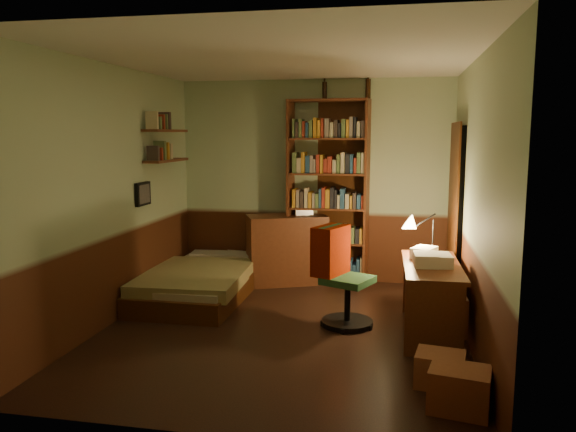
% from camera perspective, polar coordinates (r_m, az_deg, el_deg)
% --- Properties ---
extents(floor, '(3.50, 4.00, 0.02)m').
position_cam_1_polar(floor, '(5.64, -0.50, -11.60)').
color(floor, black).
rests_on(floor, ground).
extents(ceiling, '(3.50, 4.00, 0.02)m').
position_cam_1_polar(ceiling, '(5.35, -0.54, 15.83)').
color(ceiling, silver).
rests_on(ceiling, wall_back).
extents(wall_back, '(3.50, 0.02, 2.60)m').
position_cam_1_polar(wall_back, '(7.31, 2.67, 3.52)').
color(wall_back, '#A1B990').
rests_on(wall_back, ground).
extents(wall_left, '(0.02, 4.00, 2.60)m').
position_cam_1_polar(wall_left, '(5.94, -17.39, 2.04)').
color(wall_left, '#A1B990').
rests_on(wall_left, ground).
extents(wall_right, '(0.02, 4.00, 2.60)m').
position_cam_1_polar(wall_right, '(5.27, 18.57, 1.23)').
color(wall_right, '#A1B990').
rests_on(wall_right, ground).
extents(wall_front, '(3.50, 0.02, 2.60)m').
position_cam_1_polar(wall_front, '(3.41, -7.34, -2.10)').
color(wall_front, '#A1B990').
rests_on(wall_front, ground).
extents(doorway, '(0.06, 0.90, 2.00)m').
position_cam_1_polar(doorway, '(6.59, 16.67, 0.02)').
color(doorway, black).
rests_on(doorway, ground).
extents(door_trim, '(0.02, 0.98, 2.08)m').
position_cam_1_polar(door_trim, '(6.58, 16.37, 0.03)').
color(door_trim, '#3E1E0B').
rests_on(door_trim, ground).
extents(bed, '(1.08, 2.01, 0.59)m').
position_cam_1_polar(bed, '(6.76, -8.80, -5.59)').
color(bed, '#7B9251').
rests_on(bed, ground).
extents(dresser, '(1.10, 0.84, 0.88)m').
position_cam_1_polar(dresser, '(7.24, -0.13, -3.39)').
color(dresser, '#582B17').
rests_on(dresser, ground).
extents(mini_stereo, '(0.28, 0.25, 0.12)m').
position_cam_1_polar(mini_stereo, '(7.25, 1.52, 0.64)').
color(mini_stereo, '#B2B2B7').
rests_on(mini_stereo, dresser).
extents(bookshelf, '(1.03, 0.40, 2.34)m').
position_cam_1_polar(bookshelf, '(7.13, 4.09, 2.34)').
color(bookshelf, '#582B17').
rests_on(bookshelf, ground).
extents(bottle_left, '(0.07, 0.07, 0.22)m').
position_cam_1_polar(bottle_left, '(7.23, 3.74, 12.58)').
color(bottle_left, black).
rests_on(bottle_left, bookshelf).
extents(bottle_right, '(0.07, 0.07, 0.24)m').
position_cam_1_polar(bottle_right, '(7.18, 8.13, 12.64)').
color(bottle_right, black).
rests_on(bottle_right, bookshelf).
extents(desk, '(0.56, 1.29, 0.68)m').
position_cam_1_polar(desk, '(5.63, 14.28, -8.14)').
color(desk, '#582B17').
rests_on(desk, ground).
extents(paper_stack, '(0.29, 0.32, 0.11)m').
position_cam_1_polar(paper_stack, '(5.80, 13.65, -3.61)').
color(paper_stack, silver).
rests_on(paper_stack, desk).
extents(desk_lamp, '(0.22, 0.22, 0.66)m').
position_cam_1_polar(desk_lamp, '(6.00, 14.56, -0.57)').
color(desk_lamp, black).
rests_on(desk_lamp, desk).
extents(office_chair, '(0.54, 0.51, 0.85)m').
position_cam_1_polar(office_chair, '(5.67, 6.08, -6.91)').
color(office_chair, '#28542C').
rests_on(office_chair, ground).
extents(red_jacket, '(0.38, 0.48, 0.50)m').
position_cam_1_polar(red_jacket, '(5.46, 8.06, -0.29)').
color(red_jacket, '#8C1900').
rests_on(red_jacket, office_chair).
extents(wall_shelf_lower, '(0.20, 0.90, 0.03)m').
position_cam_1_polar(wall_shelf_lower, '(6.86, -12.23, 5.54)').
color(wall_shelf_lower, '#582B17').
rests_on(wall_shelf_lower, wall_left).
extents(wall_shelf_upper, '(0.20, 0.90, 0.03)m').
position_cam_1_polar(wall_shelf_upper, '(6.85, -12.32, 8.47)').
color(wall_shelf_upper, '#582B17').
rests_on(wall_shelf_upper, wall_left).
extents(framed_picture, '(0.04, 0.32, 0.26)m').
position_cam_1_polar(framed_picture, '(6.46, -14.53, 2.19)').
color(framed_picture, black).
rests_on(framed_picture, wall_left).
extents(cardboard_box_a, '(0.46, 0.40, 0.30)m').
position_cam_1_polar(cardboard_box_a, '(4.25, 17.01, -16.50)').
color(cardboard_box_a, brown).
rests_on(cardboard_box_a, ground).
extents(cardboard_box_b, '(0.41, 0.35, 0.26)m').
position_cam_1_polar(cardboard_box_b, '(4.60, 15.19, -14.80)').
color(cardboard_box_b, brown).
rests_on(cardboard_box_b, ground).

